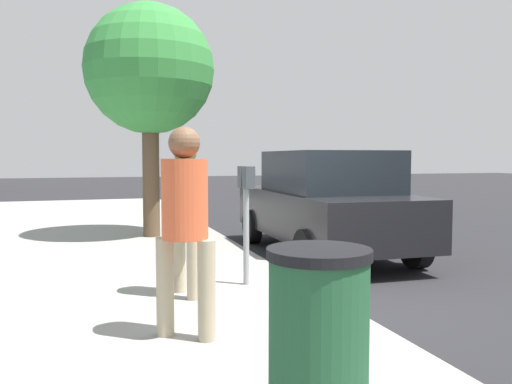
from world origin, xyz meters
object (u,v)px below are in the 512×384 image
at_px(parked_sedan_near, 325,203).
at_px(trash_bin, 318,337).
at_px(parking_meter, 246,200).
at_px(pedestrian_bystander, 185,215).
at_px(street_tree, 150,71).
at_px(pedestrian_at_meter, 186,206).

xyz_separation_m(parked_sedan_near, trash_bin, (-5.37, 2.63, -0.24)).
height_order(parking_meter, parked_sedan_near, parked_sedan_near).
xyz_separation_m(parking_meter, pedestrian_bystander, (-1.59, 1.02, 0.02)).
bearing_deg(pedestrian_bystander, street_tree, 32.67).
bearing_deg(parking_meter, pedestrian_bystander, 147.37).
bearing_deg(pedestrian_bystander, pedestrian_at_meter, 26.05).
bearing_deg(street_tree, pedestrian_bystander, 176.08).
relative_size(parking_meter, parked_sedan_near, 0.32).
distance_m(pedestrian_at_meter, parked_sedan_near, 3.73).
relative_size(parking_meter, street_tree, 0.32).
height_order(parking_meter, trash_bin, parking_meter).
height_order(pedestrian_at_meter, street_tree, street_tree).
bearing_deg(street_tree, parked_sedan_near, -127.49).
height_order(parking_meter, street_tree, street_tree).
relative_size(parked_sedan_near, street_tree, 1.01).
distance_m(street_tree, trash_bin, 7.88).
bearing_deg(parking_meter, street_tree, 8.42).
bearing_deg(pedestrian_bystander, parking_meter, 3.96).
height_order(parking_meter, pedestrian_at_meter, pedestrian_at_meter).
bearing_deg(pedestrian_at_meter, parked_sedan_near, 25.08).
bearing_deg(parking_meter, pedestrian_at_meter, 109.08).
distance_m(parked_sedan_near, street_tree, 4.15).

